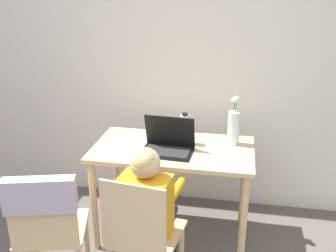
{
  "coord_description": "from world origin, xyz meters",
  "views": [
    {
      "loc": [
        0.61,
        -0.9,
        1.87
      ],
      "look_at": [
        0.15,
        1.59,
        0.91
      ],
      "focal_mm": 42.0,
      "sensor_mm": 36.0,
      "label": 1
    }
  ],
  "objects_px": {
    "laptop": "(168,143)",
    "chair_spare": "(46,217)",
    "person_seated": "(149,201)",
    "chair_occupied": "(142,237)",
    "water_bottle": "(185,129)",
    "flower_vase": "(234,125)"
  },
  "relations": [
    {
      "from": "flower_vase",
      "to": "person_seated",
      "type": "bearing_deg",
      "value": -123.24
    },
    {
      "from": "laptop",
      "to": "water_bottle",
      "type": "height_order",
      "value": "laptop"
    },
    {
      "from": "laptop",
      "to": "person_seated",
      "type": "bearing_deg",
      "value": -88.84
    },
    {
      "from": "chair_occupied",
      "to": "flower_vase",
      "type": "relative_size",
      "value": 2.35
    },
    {
      "from": "chair_spare",
      "to": "flower_vase",
      "type": "bearing_deg",
      "value": -152.79
    },
    {
      "from": "chair_occupied",
      "to": "water_bottle",
      "type": "bearing_deg",
      "value": -91.74
    },
    {
      "from": "person_seated",
      "to": "flower_vase",
      "type": "height_order",
      "value": "flower_vase"
    },
    {
      "from": "chair_spare",
      "to": "water_bottle",
      "type": "bearing_deg",
      "value": -142.67
    },
    {
      "from": "person_seated",
      "to": "laptop",
      "type": "xyz_separation_m",
      "value": [
        0.02,
        0.5,
        0.16
      ]
    },
    {
      "from": "chair_spare",
      "to": "water_bottle",
      "type": "height_order",
      "value": "water_bottle"
    },
    {
      "from": "chair_spare",
      "to": "water_bottle",
      "type": "relative_size",
      "value": 3.67
    },
    {
      "from": "flower_vase",
      "to": "water_bottle",
      "type": "bearing_deg",
      "value": -170.87
    },
    {
      "from": "laptop",
      "to": "chair_spare",
      "type": "bearing_deg",
      "value": -124.99
    },
    {
      "from": "chair_occupied",
      "to": "chair_spare",
      "type": "bearing_deg",
      "value": 18.93
    },
    {
      "from": "laptop",
      "to": "chair_occupied",
      "type": "bearing_deg",
      "value": -89.94
    },
    {
      "from": "chair_occupied",
      "to": "chair_spare",
      "type": "xyz_separation_m",
      "value": [
        -0.54,
        -0.1,
        0.14
      ]
    },
    {
      "from": "chair_spare",
      "to": "person_seated",
      "type": "height_order",
      "value": "person_seated"
    },
    {
      "from": "chair_occupied",
      "to": "water_bottle",
      "type": "relative_size",
      "value": 3.63
    },
    {
      "from": "chair_occupied",
      "to": "water_bottle",
      "type": "distance_m",
      "value": 0.88
    },
    {
      "from": "chair_spare",
      "to": "laptop",
      "type": "xyz_separation_m",
      "value": [
        0.58,
        0.73,
        0.2
      ]
    },
    {
      "from": "person_seated",
      "to": "chair_spare",
      "type": "bearing_deg",
      "value": 29.96
    },
    {
      "from": "water_bottle",
      "to": "person_seated",
      "type": "bearing_deg",
      "value": -100.0
    }
  ]
}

